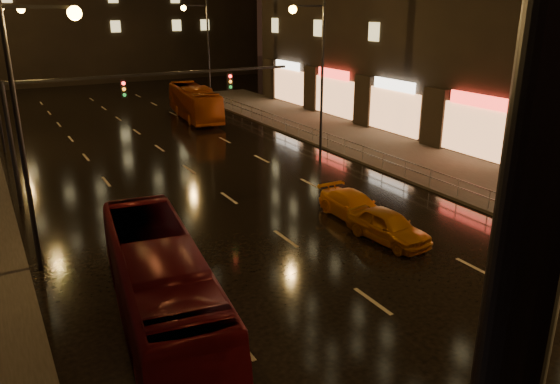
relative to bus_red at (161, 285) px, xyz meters
name	(u,v)px	position (x,y,z in m)	size (l,w,h in m)	color
ground	(201,178)	(6.70, 14.03, -1.45)	(140.00, 140.00, 0.00)	black
sidewalk_right	(435,166)	(20.20, 9.03, -1.37)	(7.00, 70.00, 0.15)	#38332D
traffic_signal	(104,104)	(1.64, 14.03, 3.29)	(15.31, 0.32, 6.20)	black
railing_right	(363,149)	(16.90, 12.03, -0.55)	(0.05, 56.00, 1.00)	#99999E
bus_red	(161,285)	(0.00, 0.00, 0.00)	(2.43, 10.40, 2.90)	#510B13
bus_curb	(195,102)	(12.70, 30.82, -0.01)	(2.42, 10.35, 2.88)	#AA4711
taxi_near	(388,226)	(10.39, 1.74, -0.76)	(1.61, 4.01, 1.37)	#B96B11
taxi_far	(354,206)	(10.70, 4.55, -0.84)	(1.72, 4.22, 1.22)	orange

